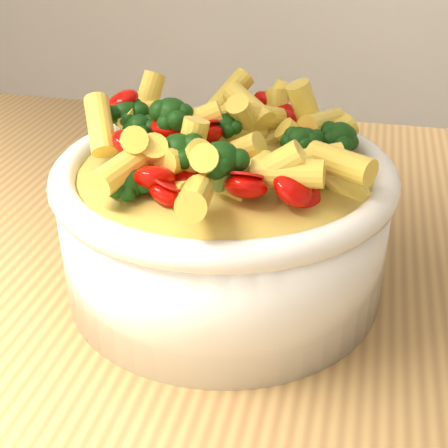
# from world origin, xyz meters

# --- Properties ---
(table) EXTENTS (1.20, 0.80, 0.90)m
(table) POSITION_xyz_m (0.00, 0.00, 0.80)
(table) COLOR #AB8249
(table) RESTS_ON ground
(serving_bowl) EXTENTS (0.28, 0.28, 0.12)m
(serving_bowl) POSITION_xyz_m (0.01, -0.04, 0.96)
(serving_bowl) COLOR white
(serving_bowl) RESTS_ON table
(pasta_salad) EXTENTS (0.22, 0.22, 0.05)m
(pasta_salad) POSITION_xyz_m (0.01, -0.04, 1.03)
(pasta_salad) COLOR #F7D44E
(pasta_salad) RESTS_ON serving_bowl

